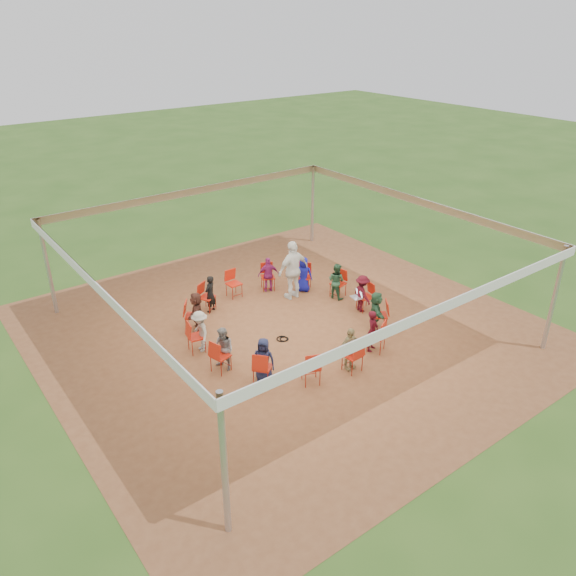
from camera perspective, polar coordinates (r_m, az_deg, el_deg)
ground at (r=16.24m, az=-0.17°, el=-4.21°), size 80.00×80.00×0.00m
dirt_patch at (r=16.23m, az=-0.17°, el=-4.19°), size 13.00×13.00×0.00m
tent at (r=15.18m, az=-0.18°, el=3.54°), size 10.33×10.33×3.00m
chair_0 at (r=17.21m, az=7.85°, el=-0.90°), size 0.51×0.49×0.90m
chair_1 at (r=17.95m, az=5.12°, el=0.44°), size 0.53×0.52×0.90m
chair_2 at (r=18.35m, az=1.65°, el=1.13°), size 0.61×0.61×0.90m
chair_3 at (r=18.34m, az=-2.06°, el=1.12°), size 0.56×0.57×0.90m
chair_4 at (r=17.94m, az=-5.52°, el=0.41°), size 0.44×0.46×0.90m
chair_5 at (r=17.20m, az=-8.23°, el=-0.94°), size 0.58×0.59×0.90m
chair_6 at (r=16.23m, az=-9.65°, el=-2.81°), size 0.60×0.60×0.90m
chair_7 at (r=15.20m, az=-9.30°, el=-4.93°), size 0.51×0.49×0.90m
chair_8 at (r=14.32m, az=-6.87°, el=-6.87°), size 0.53×0.52×0.90m
chair_9 at (r=13.81m, az=-2.62°, el=-8.06°), size 0.61×0.61×0.90m
chair_10 at (r=13.81m, az=2.36°, el=-8.05°), size 0.56×0.57×0.90m
chair_11 at (r=14.33m, az=6.58°, el=-6.83°), size 0.44×0.46×0.90m
chair_12 at (r=15.21m, az=8.97°, el=-4.87°), size 0.58×0.59×0.90m
chair_13 at (r=16.24m, az=9.30°, el=-2.75°), size 0.60×0.60×0.90m
person_seated_0 at (r=17.09m, az=7.54°, el=-0.56°), size 0.51×0.81×1.17m
person_seated_1 at (r=17.80m, az=4.93°, el=0.72°), size 0.46×0.63×1.17m
person_seated_2 at (r=18.18m, az=1.59°, el=1.38°), size 0.62×0.64×1.17m
person_seated_3 at (r=18.18m, az=-1.99°, el=1.37°), size 0.77×0.60×1.17m
person_seated_4 at (r=17.08m, az=-7.92°, el=-0.60°), size 0.51×0.45×1.17m
person_seated_5 at (r=16.14m, az=-9.27°, el=-2.37°), size 0.97×1.11×1.17m
person_seated_6 at (r=15.15m, az=-8.90°, el=-4.37°), size 0.51×0.81×1.17m
person_seated_7 at (r=14.31m, az=-6.56°, el=-6.19°), size 0.46×0.63×1.17m
person_seated_8 at (r=13.82m, az=-2.51°, el=-7.31°), size 0.62×0.64×1.17m
person_seated_9 at (r=14.32m, az=6.27°, el=-6.15°), size 0.70×0.38×1.17m
person_seated_10 at (r=15.16m, az=8.58°, el=-4.32°), size 0.51×0.45×1.17m
person_seated_11 at (r=16.16m, az=8.91°, el=-2.32°), size 0.97×1.11×1.17m
standing_person at (r=17.59m, az=0.53°, el=1.85°), size 1.14×0.60×1.92m
cable_coil at (r=15.74m, az=-0.52°, el=-5.19°), size 0.40×0.40×0.03m
laptop at (r=17.02m, az=7.09°, el=-0.73°), size 0.34×0.40×0.24m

